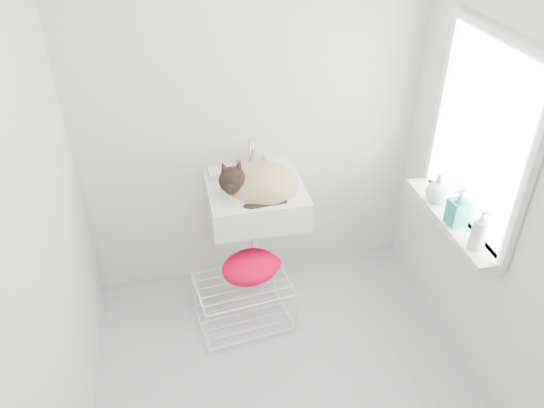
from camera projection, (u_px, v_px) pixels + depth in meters
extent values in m
cube|color=#B9BBBE|center=(285.00, 373.00, 3.20)|extent=(2.20, 2.00, 0.02)
cube|color=silver|center=(251.00, 111.00, 3.32)|extent=(2.20, 0.02, 2.50)
cube|color=silver|center=(502.00, 172.00, 2.70)|extent=(0.02, 2.00, 2.50)
cube|color=silver|center=(41.00, 226.00, 2.31)|extent=(0.02, 2.00, 2.50)
cube|color=white|center=(483.00, 137.00, 2.80)|extent=(0.01, 0.80, 1.00)
cube|color=white|center=(480.00, 137.00, 2.80)|extent=(0.04, 0.90, 1.10)
cube|color=white|center=(451.00, 220.00, 3.08)|extent=(0.16, 0.88, 0.04)
cube|color=white|center=(256.00, 188.00, 3.32)|extent=(0.60, 0.52, 0.24)
ellipsoid|color=tan|center=(261.00, 184.00, 3.30)|extent=(0.51, 0.45, 0.23)
sphere|color=black|center=(234.00, 178.00, 3.16)|extent=(0.19, 0.19, 0.16)
torus|color=red|center=(238.00, 185.00, 3.18)|extent=(0.17, 0.16, 0.06)
cube|color=white|center=(244.00, 305.00, 3.46)|extent=(0.61, 0.46, 0.34)
ellipsoid|color=#FA0008|center=(251.00, 273.00, 3.39)|extent=(0.43, 0.36, 0.15)
imported|color=silver|center=(475.00, 247.00, 2.84)|extent=(0.11, 0.11, 0.19)
imported|color=#1EA585|center=(455.00, 223.00, 3.02)|extent=(0.11, 0.11, 0.22)
imported|color=white|center=(436.00, 201.00, 3.21)|extent=(0.20, 0.20, 0.18)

